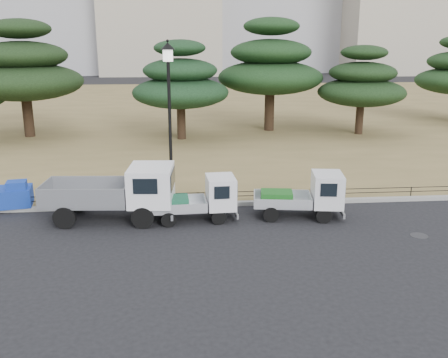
{
  "coord_description": "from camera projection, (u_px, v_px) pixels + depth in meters",
  "views": [
    {
      "loc": [
        -1.6,
        -16.61,
        6.55
      ],
      "look_at": [
        0.0,
        2.0,
        1.3
      ],
      "focal_mm": 40.0,
      "sensor_mm": 36.0,
      "label": 1
    }
  ],
  "objects": [
    {
      "name": "truck_kei_rear",
      "position": [
        305.0,
        195.0,
        18.83
      ],
      "size": [
        3.46,
        1.84,
        1.72
      ],
      "rotation": [
        0.0,
        0.0,
        -0.14
      ],
      "color": "black",
      "rests_on": "ground"
    },
    {
      "name": "truck_kei_front",
      "position": [
        201.0,
        199.0,
        18.55
      ],
      "size": [
        3.17,
        1.5,
        1.64
      ],
      "rotation": [
        0.0,
        0.0,
        0.06
      ],
      "color": "black",
      "rests_on": "ground"
    },
    {
      "name": "manhole",
      "position": [
        419.0,
        236.0,
        17.22
      ],
      "size": [
        0.6,
        0.6,
        0.01
      ],
      "primitive_type": "cylinder",
      "color": "#2D2D30",
      "rests_on": "ground"
    },
    {
      "name": "pipe_fence",
      "position": [
        222.0,
        194.0,
        20.36
      ],
      "size": [
        38.0,
        0.04,
        0.4
      ],
      "color": "black",
      "rests_on": "lawn"
    },
    {
      "name": "truck_large",
      "position": [
        117.0,
        191.0,
        18.42
      ],
      "size": [
        4.87,
        2.24,
        2.07
      ],
      "rotation": [
        0.0,
        0.0,
        -0.08
      ],
      "color": "black",
      "rests_on": "ground"
    },
    {
      "name": "ground",
      "position": [
        229.0,
        229.0,
        17.84
      ],
      "size": [
        220.0,
        220.0,
        0.0
      ],
      "primitive_type": "plane",
      "color": "black"
    },
    {
      "name": "pine_west_near",
      "position": [
        23.0,
        70.0,
        32.85
      ],
      "size": [
        7.7,
        7.7,
        7.7
      ],
      "color": "black",
      "rests_on": "lawn"
    },
    {
      "name": "pine_center_left",
      "position": [
        180.0,
        83.0,
        32.21
      ],
      "size": [
        6.29,
        6.29,
        6.4
      ],
      "color": "black",
      "rests_on": "lawn"
    },
    {
      "name": "pine_center_right",
      "position": [
        270.0,
        66.0,
        35.12
      ],
      "size": [
        7.43,
        7.43,
        7.88
      ],
      "color": "black",
      "rests_on": "lawn"
    },
    {
      "name": "pine_east_near",
      "position": [
        362.0,
        83.0,
        34.03
      ],
      "size": [
        5.98,
        5.98,
        6.04
      ],
      "color": "black",
      "rests_on": "lawn"
    },
    {
      "name": "curb",
      "position": [
        223.0,
        204.0,
        20.31
      ],
      "size": [
        120.0,
        0.25,
        0.16
      ],
      "primitive_type": "cube",
      "color": "gray",
      "rests_on": "ground"
    },
    {
      "name": "tarp_pile",
      "position": [
        12.0,
        196.0,
        19.77
      ],
      "size": [
        1.73,
        1.38,
        1.04
      ],
      "rotation": [
        0.0,
        0.0,
        0.16
      ],
      "color": "#163AB0",
      "rests_on": "lawn"
    },
    {
      "name": "street_lamp",
      "position": [
        169.0,
        97.0,
        19.26
      ],
      "size": [
        0.56,
        0.56,
        6.29
      ],
      "color": "black",
      "rests_on": "lawn"
    },
    {
      "name": "lawn",
      "position": [
        198.0,
        110.0,
        47.17
      ],
      "size": [
        120.0,
        56.0,
        0.15
      ],
      "primitive_type": "cube",
      "color": "olive",
      "rests_on": "ground"
    }
  ]
}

